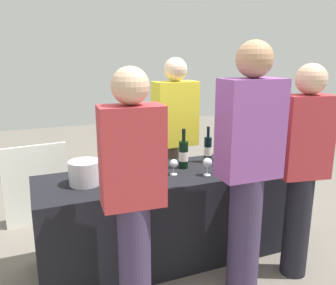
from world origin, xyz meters
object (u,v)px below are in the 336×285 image
object	(u,v)px
wine_bottle_2	(208,149)
wine_glass_1	(174,164)
wine_glass_0	(115,170)
guest_2	(303,165)
wine_bottle_4	(234,146)
menu_board	(37,185)
wine_bottle_0	(152,155)
wine_bottle_3	(223,149)
guest_0	(133,191)
guest_1	(248,164)
server_pouring	(175,137)
wine_glass_3	(237,155)
wine_glass_2	(207,163)
ice_bucket	(85,172)
wine_bottle_1	(183,154)

from	to	relation	value
wine_bottle_2	wine_glass_1	size ratio (longest dim) A/B	2.53
wine_glass_0	guest_2	size ratio (longest dim) A/B	0.09
wine_bottle_4	guest_2	xyz separation A→B (m)	(0.12, -0.72, 0.02)
menu_board	guest_2	bearing A→B (deg)	-48.31
wine_bottle_0	wine_glass_1	bearing A→B (deg)	-64.26
wine_bottle_3	guest_0	distance (m)	1.25
wine_glass_1	guest_1	xyz separation A→B (m)	(0.30, -0.55, 0.13)
wine_bottle_3	server_pouring	size ratio (longest dim) A/B	0.19
wine_bottle_3	wine_glass_0	world-z (taller)	wine_bottle_3
wine_glass_0	server_pouring	size ratio (longest dim) A/B	0.09
wine_bottle_4	wine_glass_3	size ratio (longest dim) A/B	2.44
wine_glass_2	guest_2	world-z (taller)	guest_2
wine_glass_0	wine_glass_2	size ratio (longest dim) A/B	1.06
ice_bucket	guest_0	size ratio (longest dim) A/B	0.14
wine_bottle_0	wine_bottle_4	distance (m)	0.77
wine_glass_0	wine_glass_3	xyz separation A→B (m)	(1.05, 0.02, -0.01)
wine_bottle_3	ice_bucket	distance (m)	1.23
wine_bottle_1	guest_1	xyz separation A→B (m)	(0.16, -0.68, 0.10)
wine_glass_3	guest_1	world-z (taller)	guest_1
wine_glass_1	guest_2	world-z (taller)	guest_2
ice_bucket	wine_glass_3	bearing A→B (deg)	-3.52
wine_glass_0	ice_bucket	bearing A→B (deg)	153.47
wine_bottle_3	wine_bottle_4	bearing A→B (deg)	4.70
wine_glass_3	menu_board	bearing A→B (deg)	144.49
wine_bottle_1	guest_0	xyz separation A→B (m)	(-0.63, -0.66, 0.02)
guest_0	server_pouring	bearing A→B (deg)	60.29
wine_glass_3	wine_bottle_1	bearing A→B (deg)	161.48
wine_glass_3	guest_2	size ratio (longest dim) A/B	0.08
wine_bottle_1	wine_glass_2	size ratio (longest dim) A/B	2.34
wine_bottle_0	wine_bottle_1	world-z (taller)	wine_bottle_1
ice_bucket	wine_bottle_4	bearing A→B (deg)	5.29
wine_bottle_3	wine_glass_3	distance (m)	0.19
server_pouring	menu_board	xyz separation A→B (m)	(-1.28, 0.49, -0.48)
wine_glass_2	guest_2	xyz separation A→B (m)	(0.55, -0.42, 0.04)
server_pouring	menu_board	bearing A→B (deg)	-23.33
wine_bottle_3	menu_board	size ratio (longest dim) A/B	0.38
wine_bottle_3	guest_1	xyz separation A→B (m)	(-0.24, -0.72, 0.11)
wine_bottle_1	wine_bottle_3	size ratio (longest dim) A/B	1.08
wine_bottle_2	ice_bucket	world-z (taller)	wine_bottle_2
wine_bottle_1	guest_2	world-z (taller)	guest_2
wine_bottle_0	wine_bottle_2	world-z (taller)	wine_bottle_0
wine_glass_2	wine_bottle_2	bearing A→B (deg)	61.07
menu_board	wine_bottle_3	bearing A→B (deg)	-36.94
wine_bottle_4	server_pouring	world-z (taller)	server_pouring
wine_bottle_3	wine_glass_0	xyz separation A→B (m)	(-1.02, -0.22, 0.00)
wine_glass_1	guest_1	world-z (taller)	guest_1
wine_bottle_3	server_pouring	xyz separation A→B (m)	(-0.27, 0.44, 0.04)
wine_glass_1	guest_1	size ratio (longest dim) A/B	0.07
wine_bottle_1	wine_bottle_4	bearing A→B (deg)	6.25
server_pouring	guest_1	distance (m)	1.17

